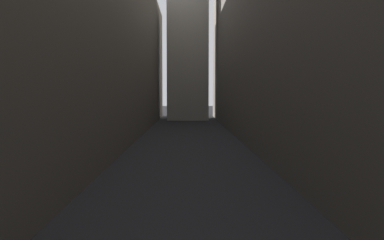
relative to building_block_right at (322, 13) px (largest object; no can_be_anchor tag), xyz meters
name	(u,v)px	position (x,y,z in m)	size (l,w,h in m)	color
ground_plane	(188,146)	(-13.14, -2.00, -12.89)	(264.00, 264.00, 0.00)	#232326
building_block_left	(61,34)	(-25.52, 0.00, -2.08)	(13.75, 108.00, 21.61)	#60594F
building_block_right	(322,13)	(0.00, 0.00, 0.00)	(15.28, 108.00, 25.78)	#60594F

